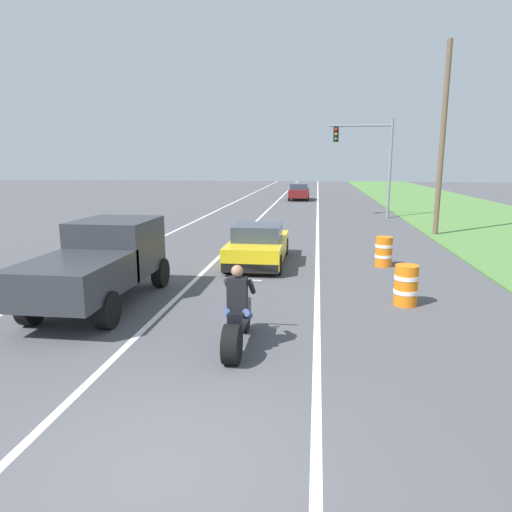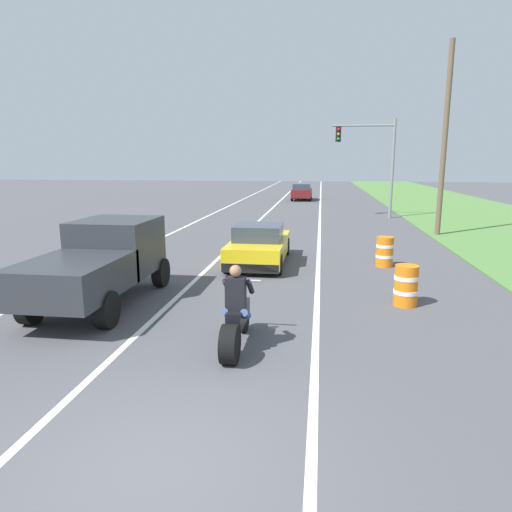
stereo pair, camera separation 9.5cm
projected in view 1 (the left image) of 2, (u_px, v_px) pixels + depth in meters
ground_plane at (157, 470)px, 5.24m from camera, size 160.00×160.00×0.00m
lane_stripe_left_solid at (186, 225)px, 25.36m from camera, size 0.14×120.00×0.01m
lane_stripe_right_solid at (318, 228)px, 24.43m from camera, size 0.14×120.00×0.01m
lane_stripe_centre_dashed at (251, 227)px, 24.89m from camera, size 0.14×120.00×0.01m
motorcycle_with_rider at (238, 319)px, 8.48m from camera, size 0.70×2.21×1.62m
sports_car_yellow at (258, 245)px, 15.77m from camera, size 1.84×4.30×1.37m
pickup_truck_left_lane_dark_grey at (101, 260)px, 11.16m from camera, size 2.02×4.80×1.98m
traffic_light_mast_near at (372, 154)px, 28.15m from camera, size 3.83×0.34×6.00m
utility_pole_roadside at (442, 141)px, 21.06m from camera, size 0.24×0.24×8.75m
construction_barrel_nearest at (406, 285)px, 11.17m from camera, size 0.58×0.58×1.00m
construction_barrel_mid at (384, 251)px, 15.37m from camera, size 0.58×0.58×1.00m
distant_car_far_ahead at (299, 192)px, 42.06m from camera, size 1.80×4.00×1.50m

